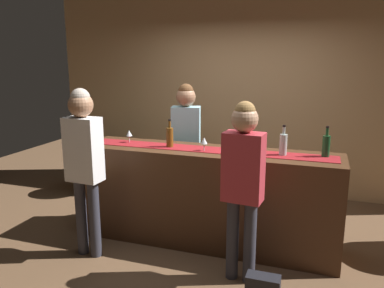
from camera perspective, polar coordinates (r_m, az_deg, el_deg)
The scene contains 15 objects.
ground_plane at distance 4.35m, azimuth 2.15°, elevation -14.29°, with size 10.00×10.00×0.00m, color brown.
back_wall at distance 5.75m, azimuth 7.74°, elevation 7.35°, with size 6.00×0.12×2.90m, color tan.
bar_counter at distance 4.14m, azimuth 2.21°, elevation -7.87°, with size 2.74×0.60×1.04m, color #472B19.
counter_runner_cloth at distance 3.99m, azimuth 2.27°, elevation -0.83°, with size 2.61×0.28×0.01m, color maroon.
wine_bottle_amber at distance 4.08m, azimuth -3.33°, elevation 1.07°, with size 0.07×0.07×0.30m.
wine_bottle_green at distance 3.89m, azimuth 19.36°, elevation -0.22°, with size 0.07×0.07×0.30m.
wine_bottle_clear at distance 3.84m, azimuth 13.44°, elevation -0.02°, with size 0.07×0.07×0.30m.
wine_glass_near_customer at distance 3.88m, azimuth 6.69°, elevation 0.26°, with size 0.07×0.07×0.14m.
wine_glass_mid_counter at distance 4.35m, azimuth -9.36°, elevation 1.55°, with size 0.07×0.07×0.14m.
wine_glass_far_end at distance 3.90m, azimuth 1.82°, elevation 0.43°, with size 0.07×0.07×0.14m.
bartender at distance 4.66m, azimuth -0.90°, elevation 1.09°, with size 0.38×0.27×1.68m.
customer_sipping at distance 3.32m, azimuth 7.62°, elevation -4.51°, with size 0.36×0.23×1.63m.
customer_browsing at distance 3.86m, azimuth -15.82°, elevation -1.61°, with size 0.35×0.24×1.70m.
potted_plant_tall at distance 5.87m, azimuth -15.85°, elevation -2.86°, with size 0.53×0.53×0.77m.
handbag at distance 3.44m, azimuth 10.51°, elevation -20.35°, with size 0.28×0.14×0.22m, color black.
Camera 1 is at (1.09, -3.72, 1.97)m, focal length 35.78 mm.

